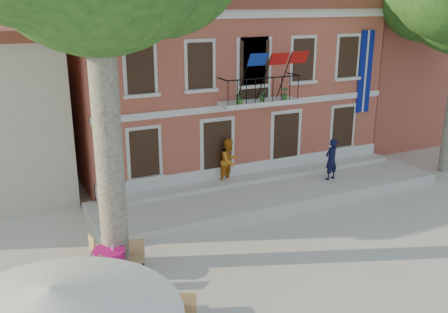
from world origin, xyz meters
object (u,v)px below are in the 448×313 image
Objects in this scene: pedestrian_navy at (331,159)px; cafe_table_3 at (110,261)px; pedestrian_orange at (229,161)px; patio_umbrella at (51,305)px.

cafe_table_3 is (-9.83, -3.02, -0.72)m from pedestrian_navy.
pedestrian_navy is at bearing 17.07° from cafe_table_3.
pedestrian_orange is at bearing 36.96° from cafe_table_3.
pedestrian_orange is (-3.92, 1.43, 0.06)m from pedestrian_navy.
pedestrian_navy is (11.83, 8.25, -1.63)m from patio_umbrella.
patio_umbrella is 2.26× the size of cafe_table_3.
pedestrian_navy reaches higher than cafe_table_3.
cafe_table_3 is (2.00, 5.23, -2.35)m from patio_umbrella.
patio_umbrella is 2.28× the size of pedestrian_orange.
pedestrian_orange is 7.44m from cafe_table_3.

